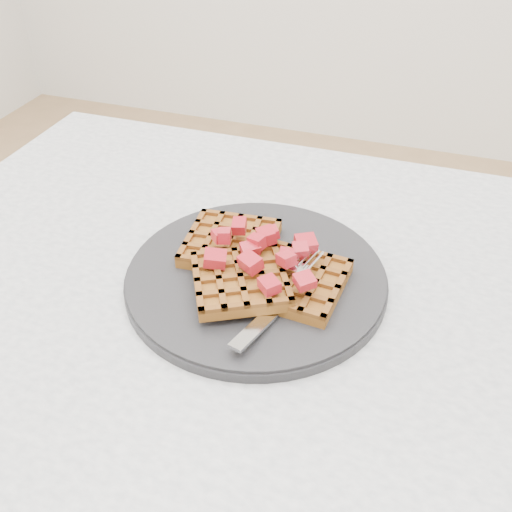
# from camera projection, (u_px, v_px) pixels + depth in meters

# --- Properties ---
(table) EXTENTS (1.20, 0.80, 0.75)m
(table) POSITION_uv_depth(u_px,v_px,m) (332.00, 389.00, 0.70)
(table) COLOR silver
(table) RESTS_ON ground
(plate) EXTENTS (0.31, 0.31, 0.02)m
(plate) POSITION_uv_depth(u_px,v_px,m) (256.00, 277.00, 0.68)
(plate) COLOR black
(plate) RESTS_ON table
(waffles) EXTENTS (0.21, 0.20, 0.03)m
(waffles) POSITION_uv_depth(u_px,v_px,m) (255.00, 266.00, 0.67)
(waffles) COLOR #94591F
(waffles) RESTS_ON plate
(strawberry_pile) EXTENTS (0.15, 0.15, 0.02)m
(strawberry_pile) POSITION_uv_depth(u_px,v_px,m) (256.00, 246.00, 0.65)
(strawberry_pile) COLOR maroon
(strawberry_pile) RESTS_ON waffles
(fork) EXTENTS (0.07, 0.18, 0.02)m
(fork) POSITION_uv_depth(u_px,v_px,m) (284.00, 297.00, 0.63)
(fork) COLOR silver
(fork) RESTS_ON plate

